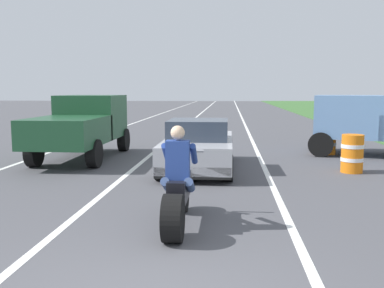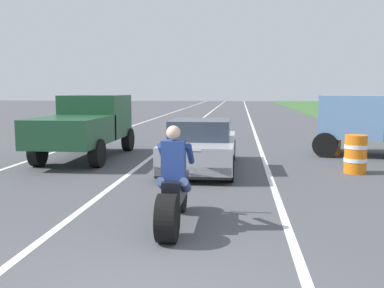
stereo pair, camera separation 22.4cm
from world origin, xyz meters
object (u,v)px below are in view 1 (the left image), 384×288
(pickup_truck_right_shoulder_light_blue, at_px, (378,122))
(construction_barrel_mid, at_px, (327,139))
(sports_car_silver, at_px, (199,146))
(construction_barrel_nearest, at_px, (352,153))
(pickup_truck_left_lane_dark_green, at_px, (83,123))
(motorcycle_with_rider, at_px, (178,191))

(pickup_truck_right_shoulder_light_blue, height_order, construction_barrel_mid, pickup_truck_right_shoulder_light_blue)
(sports_car_silver, bearing_deg, pickup_truck_right_shoulder_light_blue, 27.38)
(pickup_truck_right_shoulder_light_blue, xyz_separation_m, construction_barrel_mid, (-1.57, 0.19, -0.60))
(sports_car_silver, relative_size, construction_barrel_nearest, 4.30)
(construction_barrel_nearest, bearing_deg, pickup_truck_right_shoulder_light_blue, 61.72)
(sports_car_silver, distance_m, construction_barrel_mid, 5.19)
(pickup_truck_left_lane_dark_green, relative_size, construction_barrel_nearest, 4.80)
(pickup_truck_right_shoulder_light_blue, distance_m, construction_barrel_mid, 1.69)
(motorcycle_with_rider, distance_m, construction_barrel_mid, 9.19)
(pickup_truck_left_lane_dark_green, bearing_deg, pickup_truck_right_shoulder_light_blue, 8.22)
(motorcycle_with_rider, xyz_separation_m, pickup_truck_left_lane_dark_green, (-3.82, 6.67, 0.51))
(motorcycle_with_rider, bearing_deg, sports_car_silver, 90.42)
(construction_barrel_nearest, height_order, construction_barrel_mid, same)
(sports_car_silver, bearing_deg, construction_barrel_mid, 37.25)
(sports_car_silver, height_order, construction_barrel_mid, sports_car_silver)
(sports_car_silver, bearing_deg, construction_barrel_nearest, -1.58)
(pickup_truck_left_lane_dark_green, bearing_deg, construction_barrel_nearest, -12.20)
(pickup_truck_right_shoulder_light_blue, bearing_deg, sports_car_silver, -152.62)
(motorcycle_with_rider, xyz_separation_m, pickup_truck_right_shoulder_light_blue, (5.66, 8.04, 0.51))
(pickup_truck_left_lane_dark_green, height_order, construction_barrel_mid, pickup_truck_left_lane_dark_green)
(pickup_truck_right_shoulder_light_blue, xyz_separation_m, construction_barrel_nearest, (-1.65, -3.06, -0.60))
(motorcycle_with_rider, bearing_deg, construction_barrel_mid, 63.57)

